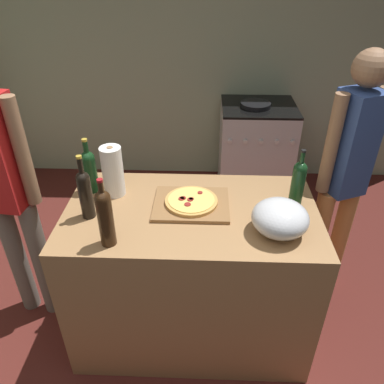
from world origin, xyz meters
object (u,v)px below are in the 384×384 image
at_px(stove, 255,150).
at_px(person_in_red, 345,172).
at_px(paper_towel_roll, 113,171).
at_px(person_in_stripes, 5,183).
at_px(wine_bottle_clear, 105,216).
at_px(wine_bottle_green, 89,169).
at_px(mixing_bowl, 280,218).
at_px(pizza, 191,201).
at_px(wine_bottle_amber, 85,192).
at_px(wine_bottle_dark, 298,182).

height_order(stove, person_in_red, person_in_red).
xyz_separation_m(paper_towel_roll, person_in_stripes, (-0.60, -0.03, -0.07)).
bearing_deg(wine_bottle_clear, paper_towel_roll, 98.02).
height_order(wine_bottle_clear, person_in_stripes, person_in_stripes).
height_order(wine_bottle_green, person_in_red, person_in_red).
height_order(mixing_bowl, wine_bottle_green, wine_bottle_green).
bearing_deg(pizza, wine_bottle_amber, -167.95).
distance_m(mixing_bowl, wine_bottle_amber, 0.96).
bearing_deg(person_in_red, pizza, -159.72).
bearing_deg(person_in_red, person_in_stripes, -172.27).
height_order(wine_bottle_green, person_in_stripes, person_in_stripes).
xyz_separation_m(mixing_bowl, paper_towel_roll, (-0.86, 0.31, 0.06)).
bearing_deg(person_in_stripes, wine_bottle_amber, -19.99).
distance_m(paper_towel_roll, wine_bottle_dark, 0.99).
xyz_separation_m(mixing_bowl, wine_bottle_amber, (-0.95, 0.10, 0.06)).
bearing_deg(paper_towel_roll, wine_bottle_amber, -112.57).
relative_size(stove, person_in_stripes, 0.55).
height_order(pizza, wine_bottle_green, wine_bottle_green).
bearing_deg(person_in_red, paper_towel_roll, -170.25).
distance_m(pizza, wine_bottle_green, 0.59).
height_order(person_in_stripes, person_in_red, person_in_stripes).
relative_size(wine_bottle_clear, wine_bottle_green, 1.09).
height_order(wine_bottle_dark, stove, wine_bottle_dark).
height_order(paper_towel_roll, person_in_stripes, person_in_stripes).
xyz_separation_m(wine_bottle_green, person_in_stripes, (-0.46, -0.06, -0.06)).
xyz_separation_m(paper_towel_roll, wine_bottle_clear, (0.06, -0.42, 0.02)).
height_order(paper_towel_roll, wine_bottle_dark, wine_bottle_dark).
height_order(mixing_bowl, wine_bottle_amber, wine_bottle_amber).
relative_size(pizza, wine_bottle_amber, 0.81).
distance_m(pizza, stove, 1.79).
height_order(mixing_bowl, person_in_red, person_in_red).
relative_size(pizza, paper_towel_roll, 0.97).
bearing_deg(person_in_stripes, stove, 44.73).
distance_m(mixing_bowl, stove, 1.93).
xyz_separation_m(mixing_bowl, stove, (0.12, 1.84, -0.55)).
bearing_deg(wine_bottle_clear, wine_bottle_amber, 125.85).
bearing_deg(person_in_red, stove, 105.52).
xyz_separation_m(mixing_bowl, person_in_stripes, (-1.46, 0.28, -0.01)).
height_order(mixing_bowl, paper_towel_roll, paper_towel_roll).
relative_size(wine_bottle_amber, person_in_stripes, 0.20).
relative_size(mixing_bowl, stove, 0.29).
bearing_deg(wine_bottle_green, person_in_red, 7.84).
bearing_deg(stove, wine_bottle_dark, -89.88).
bearing_deg(wine_bottle_amber, pizza, 12.05).
distance_m(paper_towel_roll, person_in_stripes, 0.60).
bearing_deg(wine_bottle_clear, person_in_stripes, 149.18).
height_order(wine_bottle_dark, person_in_red, person_in_red).
xyz_separation_m(paper_towel_roll, person_in_red, (1.34, 0.23, -0.10)).
xyz_separation_m(stove, person_in_stripes, (-1.58, -1.56, 0.54)).
xyz_separation_m(wine_bottle_amber, wine_bottle_dark, (1.07, 0.14, -0.00)).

